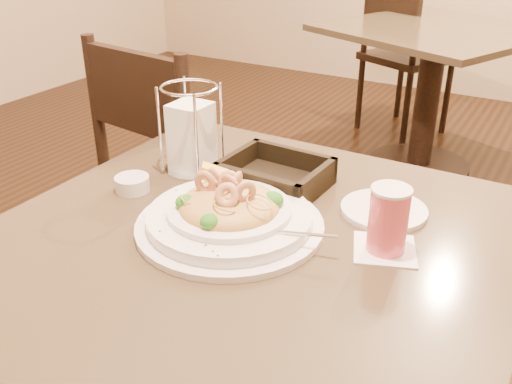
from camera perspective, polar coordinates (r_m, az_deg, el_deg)
The scene contains 10 objects.
main_table at distance 1.14m, azimuth -0.52°, elevation -14.32°, with size 0.90×0.90×0.73m.
background_table at distance 2.98m, azimuth 17.06°, elevation 11.13°, with size 1.17×1.17×0.73m.
dining_chair_near at distance 1.76m, azimuth -7.86°, elevation 1.36°, with size 0.47×0.47×0.93m.
dining_chair_far at distance 3.47m, azimuth 14.46°, elevation 13.58°, with size 0.55×0.55×0.93m.
pasta_bowl at distance 1.02m, azimuth -2.68°, elevation -2.12°, with size 0.38×0.34×0.11m.
drink_glass at distance 0.97m, azimuth 13.08°, elevation -2.77°, with size 0.13×0.13×0.12m.
bread_basket at distance 1.18m, azimuth 1.93°, elevation 1.56°, with size 0.21×0.17×0.06m.
napkin_caddy at distance 1.23m, azimuth -6.47°, elevation 5.66°, with size 0.12×0.12×0.19m.
side_plate at distance 1.11m, azimuth 12.66°, elevation -1.76°, with size 0.16×0.16×0.01m, color white.
butter_ramekin at distance 1.19m, azimuth -12.27°, elevation 0.81°, with size 0.07×0.07×0.03m, color white.
Camera 1 is at (0.44, -0.74, 1.25)m, focal length 40.00 mm.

